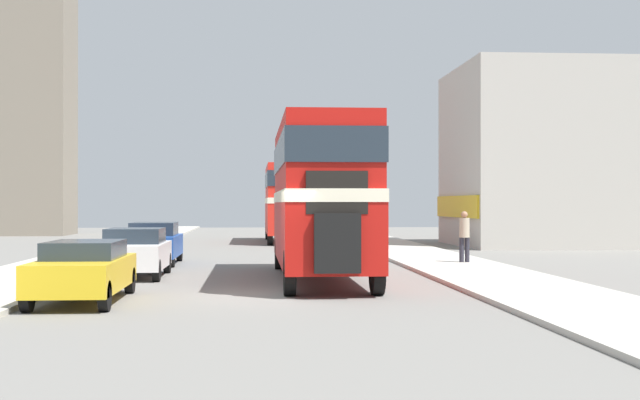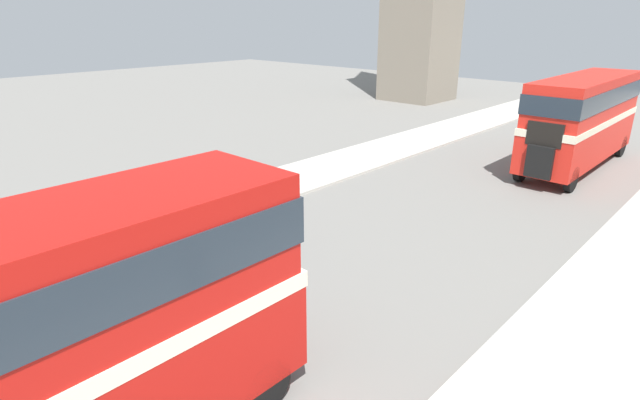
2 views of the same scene
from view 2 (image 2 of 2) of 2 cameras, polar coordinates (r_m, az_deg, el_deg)
The scene contains 2 objects.
bus_distant at distance 26.68m, azimuth 27.83°, elevation 8.62°, with size 2.41×9.79×4.32m.
car_parked_far at distance 15.75m, azimuth -14.36°, elevation -3.28°, with size 1.78×4.21×1.51m.
Camera 2 is at (8.62, 3.80, 6.90)m, focal length 28.00 mm.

